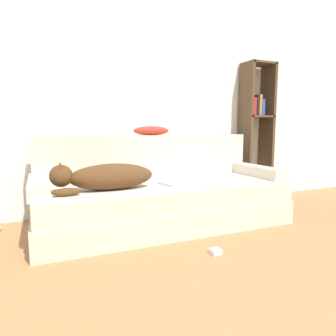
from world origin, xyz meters
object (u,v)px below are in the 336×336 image
at_px(laptop, 180,182).
at_px(dog, 105,177).
at_px(throw_pillow, 151,131).
at_px(couch, 164,204).
at_px(bookshelf, 256,125).
at_px(power_adapter, 216,251).

bearing_deg(laptop, dog, 165.94).
bearing_deg(throw_pillow, couch, -93.55).
relative_size(dog, bookshelf, 0.49).
bearing_deg(power_adapter, bookshelf, 42.86).
bearing_deg(couch, laptop, -29.08).
xyz_separation_m(dog, laptop, (0.68, 0.03, -0.10)).
bearing_deg(laptop, throw_pillow, 86.12).
relative_size(couch, power_adapter, 31.52).
bearing_deg(couch, throw_pillow, 86.45).
bearing_deg(throw_pillow, bookshelf, 3.68).
bearing_deg(laptop, couch, 134.38).
bearing_deg(bookshelf, laptop, -156.84).
height_order(couch, power_adapter, couch).
relative_size(dog, laptop, 2.06).
height_order(throw_pillow, power_adapter, throw_pillow).
distance_m(couch, laptop, 0.25).
relative_size(throw_pillow, bookshelf, 0.23).
relative_size(laptop, power_adapter, 5.59).
height_order(bookshelf, power_adapter, bookshelf).
distance_m(laptop, bookshelf, 1.49).
xyz_separation_m(dog, throw_pillow, (0.58, 0.49, 0.36)).
distance_m(dog, laptop, 0.69).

